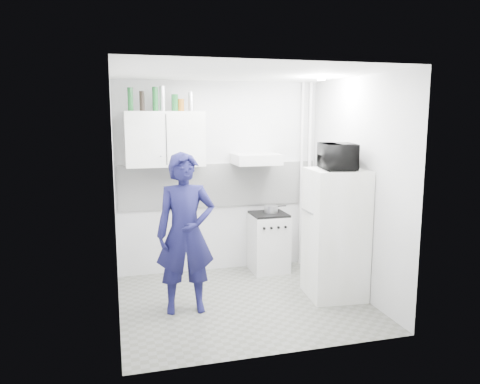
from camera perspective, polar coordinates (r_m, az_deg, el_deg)
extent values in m
plane|color=#53554A|center=(5.60, 0.45, -13.24)|extent=(2.80, 2.80, 0.00)
plane|color=white|center=(5.19, 0.49, 14.32)|extent=(2.80, 2.80, 0.00)
plane|color=silver|center=(6.44, -2.53, 1.75)|extent=(2.80, 0.00, 2.80)
plane|color=silver|center=(5.05, -15.02, -0.66)|extent=(0.00, 2.60, 2.60)
plane|color=silver|center=(5.77, 13.98, 0.60)|extent=(0.00, 2.60, 2.60)
imported|color=#13133E|center=(5.13, -6.65, -5.04)|extent=(0.67, 0.47, 1.76)
cube|color=silver|center=(6.55, 3.50, -6.21)|extent=(0.49, 0.49, 0.79)
cube|color=white|center=(5.66, 11.54, -5.00)|extent=(0.69, 0.69, 1.53)
cube|color=black|center=(6.45, 3.54, -2.70)|extent=(0.47, 0.47, 0.03)
cylinder|color=silver|center=(6.48, 3.81, -2.06)|extent=(0.19, 0.19, 0.10)
imported|color=black|center=(5.51, 11.85, 4.27)|extent=(0.60, 0.47, 0.30)
cylinder|color=#144C1E|center=(6.06, -13.23, 10.94)|extent=(0.07, 0.07, 0.29)
cylinder|color=black|center=(6.07, -11.86, 10.79)|extent=(0.06, 0.06, 0.25)
cylinder|color=#144C1E|center=(6.08, -10.29, 11.09)|extent=(0.07, 0.07, 0.30)
cylinder|color=silver|center=(6.09, -9.43, 11.16)|extent=(0.07, 0.07, 0.31)
cylinder|color=#144C1E|center=(6.10, -7.96, 10.72)|extent=(0.09, 0.09, 0.21)
cylinder|color=brown|center=(6.11, -7.21, 10.47)|extent=(0.08, 0.08, 0.16)
cylinder|color=silver|center=(6.13, -6.03, 10.91)|extent=(0.06, 0.06, 0.25)
cube|color=white|center=(6.09, -9.14, 6.41)|extent=(1.00, 0.35, 0.70)
cube|color=silver|center=(6.28, 1.97, 4.04)|extent=(0.60, 0.50, 0.14)
cube|color=white|center=(6.44, -2.50, 0.85)|extent=(2.74, 0.03, 0.60)
cylinder|color=silver|center=(6.76, 8.43, 2.02)|extent=(0.05, 0.05, 2.60)
cylinder|color=silver|center=(6.72, 7.49, 1.99)|extent=(0.04, 0.04, 2.60)
cylinder|color=white|center=(5.72, 9.89, 13.42)|extent=(0.10, 0.10, 0.02)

